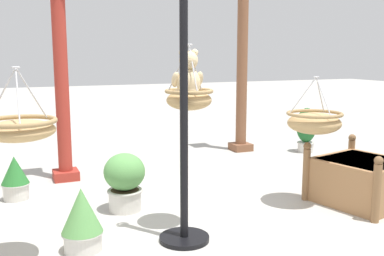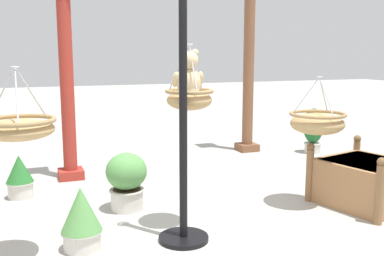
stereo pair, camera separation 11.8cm
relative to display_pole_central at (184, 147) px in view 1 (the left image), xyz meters
The scene contains 13 objects.
ground_plane 0.86m from the display_pole_central, 39.16° to the left, with size 40.00×40.00×0.00m, color #ADAAA3.
display_pole_central is the anchor object (origin of this frame).
hanging_basket_with_teddy 0.48m from the display_pole_central, 59.04° to the left, with size 0.44×0.44×0.59m.
teddy_bear 0.65m from the display_pole_central, 61.12° to the left, with size 0.30×0.27×0.44m.
hanging_basket_left_high 1.31m from the display_pole_central, behind, with size 0.55×0.55×0.55m.
hanging_basket_right_low 1.66m from the display_pole_central, 11.89° to the left, with size 0.59×0.59×0.61m.
greenhouse_pillar_left 3.89m from the display_pole_central, 53.65° to the left, with size 0.34×0.34×3.04m.
greenhouse_pillar_right 2.55m from the display_pole_central, 106.39° to the left, with size 0.33×0.33×2.74m.
wooden_planter_box 2.26m from the display_pole_central, ahead, with size 1.10×1.11×0.66m.
potted_plant_tall_leafy 4.13m from the display_pole_central, 38.43° to the left, with size 0.33×0.33×0.74m.
potted_plant_bushy_green 2.30m from the display_pole_central, 126.73° to the left, with size 0.31×0.31×0.50m.
potted_plant_small_succulent 1.12m from the display_pole_central, 106.60° to the left, with size 0.43×0.43×0.61m.
potted_plant_conical_shrub 1.04m from the display_pole_central, behind, with size 0.35×0.35×0.54m.
Camera 1 is at (-1.51, -3.55, 1.62)m, focal length 41.60 mm.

